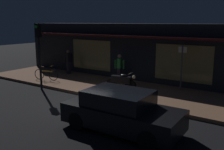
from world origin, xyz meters
TOP-DOWN VIEW (x-y plane):
  - ground_plane at (0.00, 0.00)m, footprint 60.00×60.00m
  - sidewalk_slab at (0.00, 3.00)m, footprint 18.00×4.00m
  - storefront_building at (0.00, 6.39)m, footprint 18.00×3.30m
  - motorcycle at (0.77, 2.61)m, footprint 1.70×0.55m
  - bicycle_parked at (-4.40, 1.99)m, footprint 1.60×0.58m
  - person_photographer at (-4.64, 4.25)m, footprint 0.43×0.61m
  - person_bystander at (-0.38, 4.17)m, footprint 0.61×0.42m
  - sign_post at (3.35, 4.38)m, footprint 0.44×0.09m
  - traffic_light_pole at (-3.30, 0.66)m, footprint 0.24×0.33m
  - parked_car_near at (3.30, -1.45)m, footprint 4.14×1.87m

SIDE VIEW (x-z plane):
  - ground_plane at x=0.00m, z-range 0.00..0.00m
  - sidewalk_slab at x=0.00m, z-range 0.00..0.15m
  - bicycle_parked at x=-4.40m, z-range 0.05..0.96m
  - motorcycle at x=0.77m, z-range 0.16..1.13m
  - parked_car_near at x=3.30m, z-range -0.01..1.41m
  - person_photographer at x=-4.64m, z-range 0.19..1.86m
  - person_bystander at x=-0.38m, z-range 0.19..1.86m
  - sign_post at x=3.35m, z-range 0.31..2.71m
  - storefront_building at x=0.00m, z-range 0.00..3.60m
  - traffic_light_pole at x=-3.30m, z-range 0.68..4.28m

